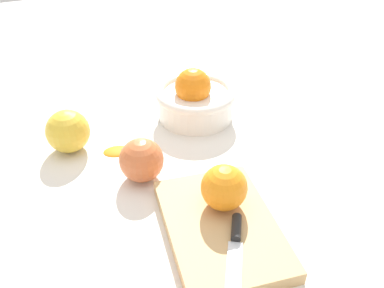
# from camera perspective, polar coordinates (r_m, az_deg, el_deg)

# --- Properties ---
(ground_plane) EXTENTS (2.40, 2.40, 0.00)m
(ground_plane) POSITION_cam_1_polar(r_m,az_deg,el_deg) (0.70, -0.96, -5.48)
(ground_plane) COLOR silver
(bowl) EXTENTS (0.17, 0.17, 0.11)m
(bowl) POSITION_cam_1_polar(r_m,az_deg,el_deg) (0.86, 0.45, 6.24)
(bowl) COLOR white
(bowl) RESTS_ON ground_plane
(cutting_board) EXTENTS (0.24, 0.18, 0.02)m
(cutting_board) POSITION_cam_1_polar(r_m,az_deg,el_deg) (0.62, 4.03, -11.45)
(cutting_board) COLOR tan
(cutting_board) RESTS_ON ground_plane
(orange_on_board) EXTENTS (0.07, 0.07, 0.07)m
(orange_on_board) POSITION_cam_1_polar(r_m,az_deg,el_deg) (0.61, 4.46, -6.02)
(orange_on_board) COLOR orange
(orange_on_board) RESTS_ON cutting_board
(knife) EXTENTS (0.14, 0.09, 0.01)m
(knife) POSITION_cam_1_polar(r_m,az_deg,el_deg) (0.57, 6.01, -14.00)
(knife) COLOR silver
(knife) RESTS_ON cutting_board
(apple_front_left) EXTENTS (0.08, 0.08, 0.08)m
(apple_front_left) POSITION_cam_1_polar(r_m,az_deg,el_deg) (0.79, -16.80, 1.70)
(apple_front_left) COLOR gold
(apple_front_left) RESTS_ON ground_plane
(apple_front_left_2) EXTENTS (0.08, 0.08, 0.08)m
(apple_front_left_2) POSITION_cam_1_polar(r_m,az_deg,el_deg) (0.70, -7.00, -2.22)
(apple_front_left_2) COLOR #CC6638
(apple_front_left_2) RESTS_ON ground_plane
(citrus_peel) EXTENTS (0.05, 0.06, 0.01)m
(citrus_peel) POSITION_cam_1_polar(r_m,az_deg,el_deg) (0.79, -10.34, -0.80)
(citrus_peel) COLOR orange
(citrus_peel) RESTS_ON ground_plane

